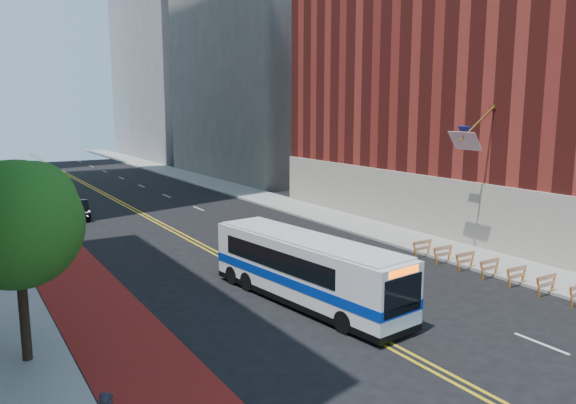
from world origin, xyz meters
The scene contains 14 objects.
ground centered at (0.00, 0.00, 0.00)m, with size 160.00×160.00×0.00m, color black.
sidewalk_right centered at (12.00, 30.00, 0.07)m, with size 4.00×140.00×0.15m, color gray.
bus_lane_paint centered at (-8.10, 30.00, 0.00)m, with size 3.60×140.00×0.01m, color maroon.
center_line_inner centered at (-0.18, 30.00, 0.00)m, with size 0.14×140.00×0.01m, color gold.
center_line_outer centered at (0.18, 30.00, 0.00)m, with size 0.14×140.00×0.01m, color gold.
lane_dashes centered at (4.80, 38.00, 0.01)m, with size 0.14×98.20×0.01m.
brick_building centered at (21.93, 12.00, 10.96)m, with size 18.73×36.00×22.00m.
midrise_right_near centered at (23.00, 48.00, 20.00)m, with size 18.00×26.00×40.00m, color slate.
construction_barriers centered at (9.60, 3.42, 0.68)m, with size 1.42×10.91×1.00m.
street_tree centered at (-11.24, 6.04, 4.91)m, with size 4.20×4.20×6.70m.
transit_bus centered at (-0.13, 6.15, 1.54)m, with size 3.68×10.91×2.94m.
car_a centered at (-8.15, 22.67, 0.76)m, with size 1.79×4.45×1.51m, color black.
car_b centered at (-4.70, 30.91, 0.68)m, with size 1.44×4.14×1.36m, color black.
car_c centered at (-8.50, 35.34, 0.67)m, with size 1.88×4.64×1.35m, color black.
Camera 1 is at (-13.07, -13.56, 8.49)m, focal length 35.00 mm.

